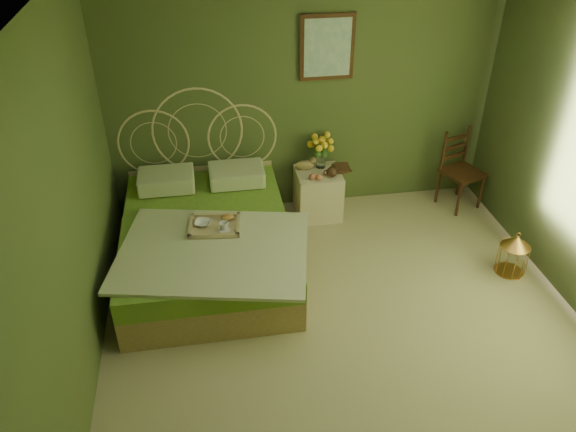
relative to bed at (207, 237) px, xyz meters
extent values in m
plane|color=tan|center=(1.10, -1.29, -0.31)|extent=(4.50, 4.50, 0.00)
plane|color=silver|center=(1.10, -1.29, 2.29)|extent=(4.50, 4.50, 0.00)
plane|color=#4E562D|center=(1.10, 0.96, 0.99)|extent=(4.00, 0.00, 4.00)
plane|color=#4E562D|center=(-0.90, -1.29, 0.99)|extent=(0.00, 4.50, 4.50)
cube|color=#36220E|center=(1.31, 0.93, 1.44)|extent=(0.54, 0.03, 0.64)
cube|color=beige|center=(1.31, 0.91, 1.44)|extent=(0.46, 0.01, 0.56)
cube|color=tan|center=(0.00, -0.06, -0.16)|extent=(1.50, 2.01, 0.30)
cube|color=olive|center=(0.00, -0.06, 0.09)|extent=(1.50, 2.01, 0.20)
cube|color=beige|center=(0.05, -0.51, 0.21)|extent=(1.80, 1.51, 0.03)
cube|color=beige|center=(-0.35, 0.64, 0.28)|extent=(0.55, 0.40, 0.16)
cube|color=beige|center=(0.35, 0.64, 0.28)|extent=(0.55, 0.40, 0.16)
cube|color=#CAAE86|center=(0.08, -0.19, 0.21)|extent=(0.48, 0.40, 0.04)
ellipsoid|color=#B77A38|center=(0.20, -0.10, 0.26)|extent=(0.12, 0.07, 0.05)
cube|color=beige|center=(1.21, 0.69, -0.05)|extent=(0.47, 0.47, 0.51)
cylinder|color=silver|center=(1.26, 0.80, 0.29)|extent=(0.10, 0.10, 0.18)
ellipsoid|color=tan|center=(1.08, 0.78, 0.25)|extent=(0.21, 0.11, 0.10)
sphere|color=#CE7350|center=(1.12, 0.55, 0.24)|extent=(0.07, 0.07, 0.07)
sphere|color=#CE7350|center=(1.18, 0.53, 0.24)|extent=(0.07, 0.07, 0.07)
cube|color=#36220E|center=(2.80, 0.61, 0.10)|extent=(0.49, 0.49, 0.04)
cylinder|color=#36220E|center=(2.63, 0.44, -0.10)|extent=(0.03, 0.03, 0.41)
cylinder|color=#36220E|center=(2.96, 0.44, -0.10)|extent=(0.03, 0.03, 0.41)
cylinder|color=#36220E|center=(2.63, 0.77, -0.10)|extent=(0.03, 0.03, 0.41)
cylinder|color=#36220E|center=(2.96, 0.77, -0.10)|extent=(0.03, 0.03, 0.41)
cube|color=#36220E|center=(2.80, 0.77, 0.33)|extent=(0.32, 0.15, 0.45)
cylinder|color=#C88740|center=(2.80, -0.60, -0.30)|extent=(0.27, 0.27, 0.01)
cylinder|color=#C88740|center=(2.80, -0.60, -0.16)|extent=(0.27, 0.27, 0.30)
cone|color=#C88740|center=(2.80, -0.60, 0.04)|extent=(0.27, 0.27, 0.11)
imported|color=#381E0F|center=(1.39, 0.71, 0.21)|extent=(0.18, 0.23, 0.02)
imported|color=#472819|center=(1.39, 0.71, 0.23)|extent=(0.17, 0.22, 0.02)
imported|color=white|center=(-0.02, -0.14, 0.25)|extent=(0.18, 0.18, 0.04)
imported|color=white|center=(0.16, -0.25, 0.27)|extent=(0.10, 0.10, 0.08)
camera|label=1|loc=(0.05, -4.36, 3.06)|focal=35.00mm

